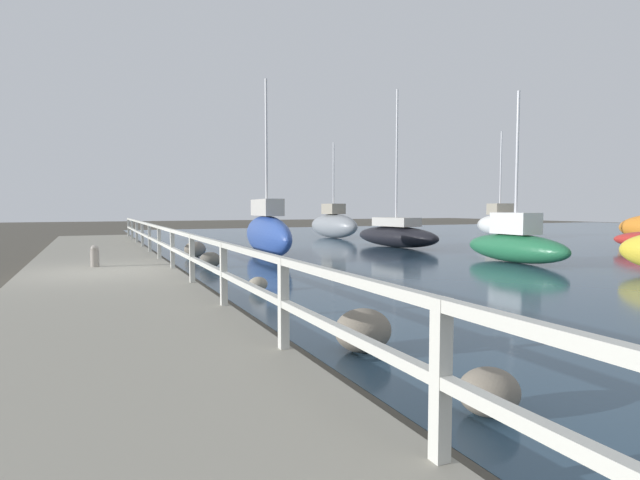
% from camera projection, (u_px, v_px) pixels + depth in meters
% --- Properties ---
extents(ground_plane, '(120.00, 120.00, 0.00)m').
position_uv_depth(ground_plane, '(101.00, 281.00, 12.14)').
color(ground_plane, '#4C473D').
extents(dock_walkway, '(3.61, 36.00, 0.23)m').
position_uv_depth(dock_walkway, '(101.00, 277.00, 12.13)').
color(dock_walkway, gray).
rests_on(dock_walkway, ground).
extents(railing, '(0.10, 32.50, 1.01)m').
position_uv_depth(railing, '(172.00, 242.00, 12.79)').
color(railing, beige).
rests_on(railing, dock_walkway).
extents(boulder_upstream, '(0.77, 0.69, 0.58)m').
position_uv_depth(boulder_upstream, '(195.00, 249.00, 18.10)').
color(boulder_upstream, slate).
rests_on(boulder_upstream, ground).
extents(boulder_downstream, '(0.55, 0.49, 0.41)m').
position_uv_depth(boulder_downstream, '(489.00, 392.00, 4.28)').
color(boulder_downstream, slate).
rests_on(boulder_downstream, ground).
extents(boulder_mid_strip, '(0.72, 0.65, 0.54)m').
position_uv_depth(boulder_mid_strip, '(363.00, 330.00, 6.17)').
color(boulder_mid_strip, slate).
rests_on(boulder_mid_strip, ground).
extents(boulder_far_strip, '(0.41, 0.37, 0.31)m').
position_uv_depth(boulder_far_strip, '(258.00, 284.00, 10.69)').
color(boulder_far_strip, gray).
rests_on(boulder_far_strip, ground).
extents(boulder_water_edge, '(0.64, 0.57, 0.48)m').
position_uv_depth(boulder_water_edge, '(210.00, 260.00, 14.89)').
color(boulder_water_edge, '#666056').
rests_on(boulder_water_edge, ground).
extents(mooring_bollard, '(0.22, 0.22, 0.58)m').
position_uv_depth(mooring_bollard, '(95.00, 256.00, 13.16)').
color(mooring_bollard, gray).
rests_on(mooring_bollard, dock_walkway).
extents(sailboat_white, '(2.91, 5.31, 6.53)m').
position_uv_depth(sailboat_white, '(500.00, 224.00, 31.32)').
color(sailboat_white, white).
rests_on(sailboat_white, water_surface).
extents(sailboat_green, '(1.37, 4.35, 5.54)m').
position_uv_depth(sailboat_green, '(515.00, 244.00, 16.31)').
color(sailboat_green, '#236B42').
rests_on(sailboat_green, water_surface).
extents(sailboat_gray, '(1.80, 4.85, 5.67)m').
position_uv_depth(sailboat_gray, '(333.00, 224.00, 29.90)').
color(sailboat_gray, gray).
rests_on(sailboat_gray, water_surface).
extents(sailboat_blue, '(1.50, 5.96, 6.47)m').
position_uv_depth(sailboat_blue, '(267.00, 232.00, 18.45)').
color(sailboat_blue, '#2D4C9E').
rests_on(sailboat_blue, water_surface).
extents(sailboat_black, '(2.10, 5.39, 7.11)m').
position_uv_depth(sailboat_black, '(396.00, 235.00, 22.76)').
color(sailboat_black, black).
rests_on(sailboat_black, water_surface).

